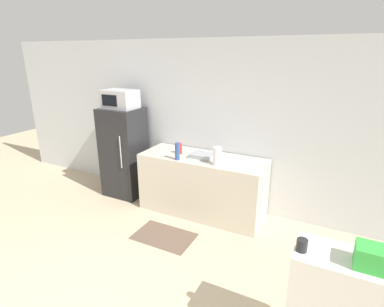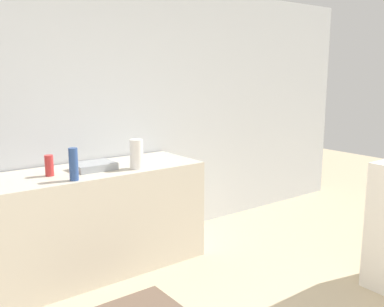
{
  "view_description": "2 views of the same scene",
  "coord_description": "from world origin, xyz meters",
  "px_view_note": "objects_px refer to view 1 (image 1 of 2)",
  "views": [
    {
      "loc": [
        2.01,
        -1.28,
        2.39
      ],
      "look_at": [
        0.43,
        1.85,
        1.21
      ],
      "focal_mm": 28.0,
      "sensor_mm": 36.0,
      "label": 1
    },
    {
      "loc": [
        -1.23,
        -0.83,
        1.74
      ],
      "look_at": [
        0.75,
        1.79,
        1.11
      ],
      "focal_mm": 40.0,
      "sensor_mm": 36.0,
      "label": 2
    }
  ],
  "objects_px": {
    "bottle_short": "(180,148)",
    "basket": "(374,258)",
    "refrigerator": "(124,152)",
    "jar": "(302,245)",
    "paper_towel_roll": "(217,156)",
    "microwave": "(120,99)",
    "bottle_tall": "(177,151)"
  },
  "relations": [
    {
      "from": "microwave",
      "to": "refrigerator",
      "type": "bearing_deg",
      "value": 70.46
    },
    {
      "from": "refrigerator",
      "to": "jar",
      "type": "relative_size",
      "value": 16.62
    },
    {
      "from": "microwave",
      "to": "basket",
      "type": "xyz_separation_m",
      "value": [
        3.57,
        -1.83,
        -0.56
      ]
    },
    {
      "from": "basket",
      "to": "paper_towel_roll",
      "type": "xyz_separation_m",
      "value": [
        -1.77,
        1.63,
        -0.07
      ]
    },
    {
      "from": "bottle_tall",
      "to": "basket",
      "type": "height_order",
      "value": "basket"
    },
    {
      "from": "basket",
      "to": "paper_towel_roll",
      "type": "relative_size",
      "value": 0.88
    },
    {
      "from": "basket",
      "to": "paper_towel_roll",
      "type": "distance_m",
      "value": 2.41
    },
    {
      "from": "bottle_tall",
      "to": "paper_towel_roll",
      "type": "relative_size",
      "value": 1.0
    },
    {
      "from": "refrigerator",
      "to": "bottle_short",
      "type": "distance_m",
      "value": 1.13
    },
    {
      "from": "bottle_short",
      "to": "jar",
      "type": "distance_m",
      "value": 2.74
    },
    {
      "from": "paper_towel_roll",
      "to": "jar",
      "type": "bearing_deg",
      "value": -51.17
    },
    {
      "from": "basket",
      "to": "jar",
      "type": "bearing_deg",
      "value": -177.37
    },
    {
      "from": "jar",
      "to": "paper_towel_roll",
      "type": "xyz_separation_m",
      "value": [
        -1.33,
        1.65,
        -0.04
      ]
    },
    {
      "from": "refrigerator",
      "to": "bottle_tall",
      "type": "relative_size",
      "value": 6.01
    },
    {
      "from": "jar",
      "to": "paper_towel_roll",
      "type": "bearing_deg",
      "value": 128.83
    },
    {
      "from": "refrigerator",
      "to": "paper_towel_roll",
      "type": "xyz_separation_m",
      "value": [
        1.8,
        -0.2,
        0.28
      ]
    },
    {
      "from": "bottle_short",
      "to": "basket",
      "type": "relative_size",
      "value": 0.76
    },
    {
      "from": "refrigerator",
      "to": "bottle_short",
      "type": "bearing_deg",
      "value": -0.61
    },
    {
      "from": "paper_towel_roll",
      "to": "bottle_short",
      "type": "bearing_deg",
      "value": 164.59
    },
    {
      "from": "jar",
      "to": "paper_towel_roll",
      "type": "relative_size",
      "value": 0.36
    },
    {
      "from": "basket",
      "to": "bottle_tall",
      "type": "bearing_deg",
      "value": 146.48
    },
    {
      "from": "bottle_short",
      "to": "paper_towel_roll",
      "type": "bearing_deg",
      "value": -15.41
    },
    {
      "from": "refrigerator",
      "to": "microwave",
      "type": "relative_size",
      "value": 2.84
    },
    {
      "from": "refrigerator",
      "to": "jar",
      "type": "bearing_deg",
      "value": -30.64
    },
    {
      "from": "bottle_short",
      "to": "paper_towel_roll",
      "type": "height_order",
      "value": "paper_towel_roll"
    },
    {
      "from": "jar",
      "to": "microwave",
      "type": "bearing_deg",
      "value": 149.38
    },
    {
      "from": "refrigerator",
      "to": "paper_towel_roll",
      "type": "height_order",
      "value": "refrigerator"
    },
    {
      "from": "bottle_tall",
      "to": "jar",
      "type": "bearing_deg",
      "value": -39.52
    },
    {
      "from": "bottle_short",
      "to": "basket",
      "type": "bearing_deg",
      "value": -36.49
    },
    {
      "from": "refrigerator",
      "to": "basket",
      "type": "height_order",
      "value": "refrigerator"
    },
    {
      "from": "bottle_short",
      "to": "paper_towel_roll",
      "type": "relative_size",
      "value": 0.67
    },
    {
      "from": "microwave",
      "to": "bottle_tall",
      "type": "xyz_separation_m",
      "value": [
        1.21,
        -0.27,
        -0.63
      ]
    }
  ]
}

